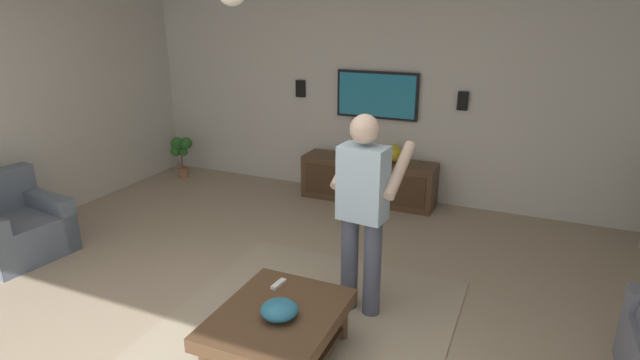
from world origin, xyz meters
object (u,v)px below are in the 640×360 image
(tv, at_px, (377,95))
(armchair, at_px, (15,229))
(remote_white, at_px, (278,284))
(vase_round, at_px, (394,153))
(coffee_table, at_px, (278,325))
(media_console, at_px, (368,180))
(potted_plant_short, at_px, (181,150))
(wall_speaker_left, at_px, (463,101))
(wall_speaker_right, at_px, (301,89))
(person_standing, at_px, (363,204))
(bowl, at_px, (279,310))

(tv, bearing_deg, armchair, -41.63)
(tv, distance_m, remote_white, 3.31)
(armchair, xyz_separation_m, vase_round, (2.88, -3.05, 0.38))
(coffee_table, xyz_separation_m, vase_round, (3.27, 0.13, 0.36))
(media_console, xyz_separation_m, potted_plant_short, (-0.16, 2.82, 0.13))
(wall_speaker_left, bearing_deg, wall_speaker_right, 90.00)
(coffee_table, xyz_separation_m, person_standing, (0.85, -0.31, 0.64))
(coffee_table, xyz_separation_m, tv, (3.48, 0.43, 1.03))
(person_standing, distance_m, vase_round, 2.48)
(potted_plant_short, bearing_deg, armchair, -178.51)
(vase_round, bearing_deg, wall_speaker_right, 80.82)
(potted_plant_short, bearing_deg, media_console, -86.74)
(vase_round, relative_size, wall_speaker_left, 1.00)
(armchair, bearing_deg, potted_plant_short, 98.70)
(remote_white, distance_m, wall_speaker_left, 3.40)
(vase_round, bearing_deg, coffee_table, -177.77)
(vase_round, relative_size, wall_speaker_right, 1.00)
(bowl, height_order, wall_speaker_left, wall_speaker_left)
(potted_plant_short, bearing_deg, person_standing, -122.09)
(person_standing, bearing_deg, armchair, 103.22)
(coffee_table, bearing_deg, potted_plant_short, 46.55)
(bowl, relative_size, vase_round, 1.16)
(wall_speaker_left, bearing_deg, vase_round, 106.69)
(tv, bearing_deg, vase_round, 55.81)
(person_standing, bearing_deg, media_console, 23.04)
(person_standing, xyz_separation_m, potted_plant_short, (2.23, 3.56, -0.53))
(media_console, height_order, potted_plant_short, potted_plant_short)
(coffee_table, height_order, potted_plant_short, potted_plant_short)
(tv, distance_m, vase_round, 0.76)
(person_standing, height_order, bowl, person_standing)
(vase_round, xyz_separation_m, wall_speaker_right, (0.22, 1.38, 0.68))
(tv, relative_size, vase_round, 4.76)
(coffee_table, height_order, bowl, bowl)
(media_console, xyz_separation_m, person_standing, (-2.39, -0.74, 0.66))
(armchair, bearing_deg, vase_round, 50.54)
(coffee_table, height_order, vase_round, vase_round)
(coffee_table, relative_size, tv, 0.96)
(coffee_table, height_order, person_standing, person_standing)
(wall_speaker_left, distance_m, wall_speaker_right, 2.12)
(armchair, distance_m, vase_round, 4.22)
(media_console, xyz_separation_m, wall_speaker_left, (0.25, -1.05, 1.05))
(remote_white, bearing_deg, bowl, 35.27)
(bowl, bearing_deg, person_standing, -16.69)
(potted_plant_short, height_order, bowl, potted_plant_short)
(tv, bearing_deg, wall_speaker_right, -90.70)
(person_standing, height_order, remote_white, person_standing)
(armchair, bearing_deg, remote_white, 5.74)
(coffee_table, bearing_deg, wall_speaker_left, -9.96)
(potted_plant_short, xyz_separation_m, bowl, (-3.13, -3.29, 0.06))
(media_console, height_order, bowl, media_console)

